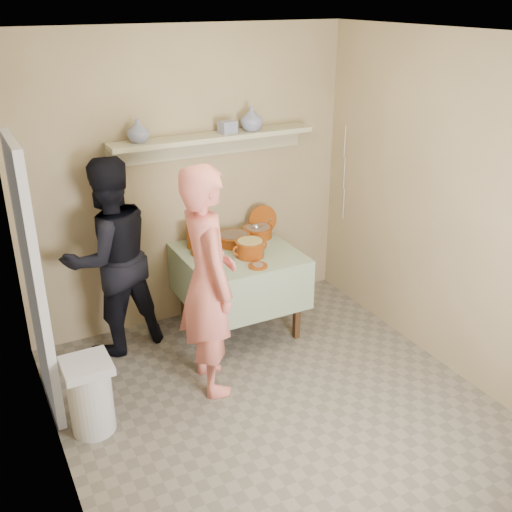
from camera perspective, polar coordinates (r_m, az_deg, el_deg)
ground at (r=4.50m, az=2.80°, el=-15.01°), size 3.50×3.50×0.00m
tile_panel at (r=4.37m, az=-20.38°, el=-2.40°), size 0.06×0.70×2.00m
plate_stack_a at (r=5.26m, az=-5.76°, el=1.95°), size 0.16×0.16×0.22m
plate_stack_b at (r=5.35m, az=-5.10°, el=2.27°), size 0.16×0.16×0.20m
bowl_stack at (r=4.97m, az=-4.60°, el=0.10°), size 0.13×0.13×0.13m
empty_bowl at (r=5.15m, az=-5.32°, el=0.48°), size 0.17×0.17×0.05m
propped_lid at (r=5.57m, az=0.66°, el=3.47°), size 0.28×0.08×0.27m
vase_right at (r=5.27m, az=-0.43°, el=12.95°), size 0.23×0.23×0.21m
vase_left at (r=4.93m, az=-11.18°, el=11.62°), size 0.22×0.22×0.19m
ceramic_box at (r=5.19m, az=-2.72°, el=12.15°), size 0.16×0.13×0.10m
person_cook at (r=4.39m, az=-4.59°, el=-2.44°), size 0.48×0.68×1.77m
person_helper at (r=5.03m, az=-13.74°, el=-0.12°), size 0.93×0.79×1.67m
room_shell at (r=3.71m, az=3.29°, el=4.72°), size 3.04×3.54×2.62m
serving_table at (r=5.23m, az=-1.70°, el=-0.79°), size 0.97×0.97×0.76m
cazuela_meat_a at (r=5.31m, az=-2.15°, el=1.69°), size 0.30×0.30×0.10m
cazuela_meat_b at (r=5.47m, az=0.17°, el=2.40°), size 0.28×0.28×0.10m
ladle at (r=5.42m, az=0.05°, el=2.77°), size 0.08×0.26×0.19m
cazuela_rice at (r=5.06m, az=-0.57°, el=0.86°), size 0.33×0.25×0.14m
front_plate at (r=4.89m, az=0.18°, el=-0.93°), size 0.16×0.16×0.03m
wall_shelf at (r=5.20m, az=-4.17°, el=11.04°), size 1.80×0.25×0.21m
trash_bin at (r=4.37m, az=-15.49°, el=-12.72°), size 0.32×0.32×0.56m
electrical_cord at (r=5.77m, az=8.40°, el=7.81°), size 0.01×0.05×0.90m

